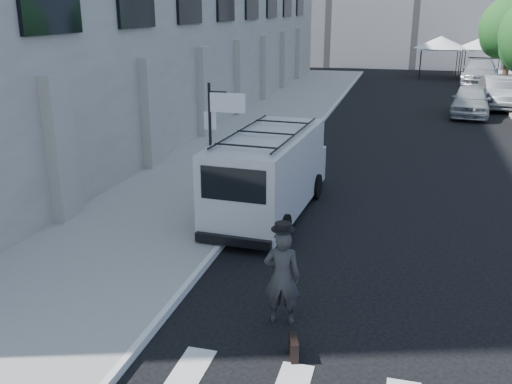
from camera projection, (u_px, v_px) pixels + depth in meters
The scene contains 13 objects.
ground at pixel (287, 302), 10.82m from camera, with size 120.00×120.00×0.00m, color black.
sidewalk_left at pixel (269, 125), 26.54m from camera, with size 4.50×48.00×0.15m, color gray.
sign_pole at pixel (219, 125), 13.52m from camera, with size 1.03×0.07×3.50m.
tree_far at pixel (509, 30), 34.52m from camera, with size 3.80×3.83×6.03m.
tent_left at pixel (441, 43), 43.90m from camera, with size 4.00×4.00×3.20m.
tent_right at pixel (484, 43), 43.57m from camera, with size 4.00×4.00×3.20m.
businessman at pixel (282, 277), 9.86m from camera, with size 0.64×0.42×1.76m, color #303032.
briefcase at pixel (294, 348), 9.06m from camera, with size 0.12×0.44×0.34m, color black.
suitcase at pixel (236, 222), 13.87m from camera, with size 0.35×0.49×1.27m.
cargo_van at pixel (270, 172), 15.15m from camera, with size 2.31×5.91×2.20m.
parked_car_a at pixel (471, 101), 29.05m from camera, with size 1.84×4.58×1.56m, color #B2B3BA.
parked_car_b at pixel (500, 92), 31.40m from camera, with size 1.80×5.16×1.70m, color slate.
parked_car_c at pixel (480, 72), 41.42m from camera, with size 2.39×5.88×1.71m, color #B2B4BB.
Camera 1 is at (1.93, -9.46, 5.33)m, focal length 40.00 mm.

